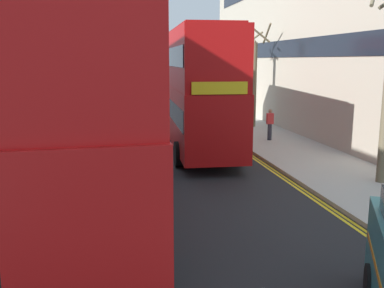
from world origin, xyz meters
name	(u,v)px	position (x,y,z in m)	size (l,w,h in m)	color
sidewalk_right	(305,157)	(6.50, 16.00, 0.07)	(4.00, 80.00, 0.14)	#ADA89E
kerb_line_outer	(276,171)	(4.40, 14.00, 0.00)	(0.10, 56.00, 0.01)	yellow
kerb_line_inner	(273,172)	(4.24, 14.00, 0.00)	(0.10, 56.00, 0.01)	yellow
double_decker_bus_away	(87,108)	(-2.44, 10.05, 3.03)	(3.14, 10.90, 5.64)	red
double_decker_bus_oncoming	(197,87)	(2.17, 18.76, 3.03)	(3.14, 10.90, 5.64)	#B20F0F
pedestrian_far	(270,124)	(6.27, 19.80, 0.99)	(0.34, 0.22, 1.62)	#2D2D38
street_tree_near	(254,80)	(6.91, 24.54, 3.05)	(1.68, 1.63, 6.29)	#6B6047
townhouse_terrace_right	(345,26)	(13.50, 25.72, 6.48)	(10.08, 28.00, 12.95)	#B2A893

